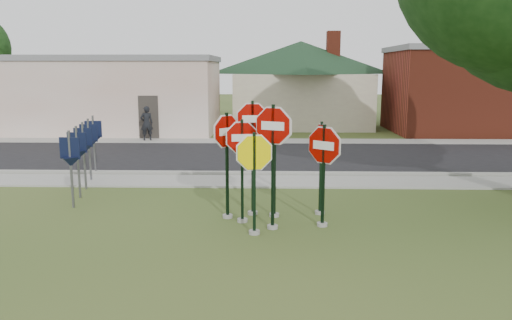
{
  "coord_description": "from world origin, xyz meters",
  "views": [
    {
      "loc": [
        0.02,
        -9.79,
        3.53
      ],
      "look_at": [
        -0.28,
        2.0,
        1.36
      ],
      "focal_mm": 35.0,
      "sensor_mm": 36.0,
      "label": 1
    }
  ],
  "objects_px": {
    "stop_sign_center": "(273,147)",
    "stop_sign_left": "(242,157)",
    "pedestrian": "(147,123)",
    "stop_sign_yellow": "(254,170)"
  },
  "relations": [
    {
      "from": "stop_sign_center",
      "to": "stop_sign_left",
      "type": "height_order",
      "value": "stop_sign_center"
    },
    {
      "from": "stop_sign_center",
      "to": "pedestrian",
      "type": "height_order",
      "value": "stop_sign_center"
    },
    {
      "from": "stop_sign_yellow",
      "to": "pedestrian",
      "type": "height_order",
      "value": "stop_sign_yellow"
    },
    {
      "from": "stop_sign_center",
      "to": "stop_sign_yellow",
      "type": "xyz_separation_m",
      "value": [
        -0.4,
        -0.38,
        -0.44
      ]
    },
    {
      "from": "stop_sign_yellow",
      "to": "pedestrian",
      "type": "xyz_separation_m",
      "value": [
        -5.65,
        13.74,
        -0.51
      ]
    },
    {
      "from": "stop_sign_left",
      "to": "pedestrian",
      "type": "relative_size",
      "value": 1.49
    },
    {
      "from": "stop_sign_left",
      "to": "pedestrian",
      "type": "bearing_deg",
      "value": 112.54
    },
    {
      "from": "stop_sign_center",
      "to": "stop_sign_left",
      "type": "relative_size",
      "value": 1.15
    },
    {
      "from": "stop_sign_center",
      "to": "stop_sign_yellow",
      "type": "height_order",
      "value": "stop_sign_center"
    },
    {
      "from": "stop_sign_left",
      "to": "pedestrian",
      "type": "distance_m",
      "value": 13.96
    }
  ]
}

